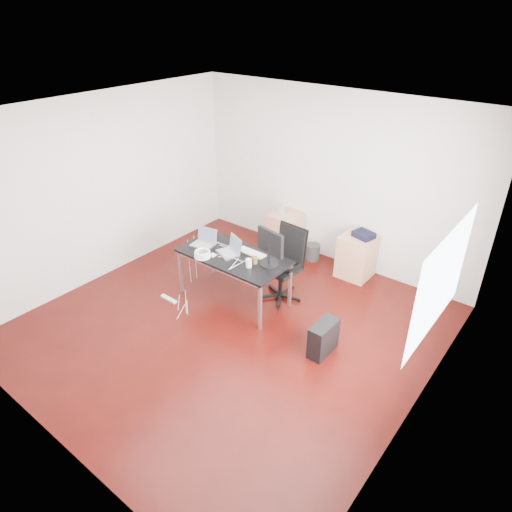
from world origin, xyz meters
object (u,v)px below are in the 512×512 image
Objects in this scene: office_chair at (285,260)px; pc_tower at (323,338)px; filing_cabinet_right at (356,256)px; desk at (234,258)px; filing_cabinet_left at (285,232)px.

office_chair is 1.40m from pc_tower.
desk is at bearing -123.12° from filing_cabinet_right.
filing_cabinet_right is 2.00m from pc_tower.
desk is 2.29× the size of filing_cabinet_left.
desk reaches higher than pc_tower.
filing_cabinet_left is at bearing 136.15° from pc_tower.
desk is 3.56× the size of pc_tower.
office_chair is at bearing 147.25° from pc_tower.
desk is 1.73m from pc_tower.
filing_cabinet_left is at bearing 99.06° from desk.
pc_tower is at bearing -44.97° from filing_cabinet_left.
filing_cabinet_right is at bearing 56.88° from desk.
filing_cabinet_left is at bearing 129.31° from office_chair.
office_chair is 1.33m from filing_cabinet_right.
pc_tower is at bearing -7.95° from desk.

